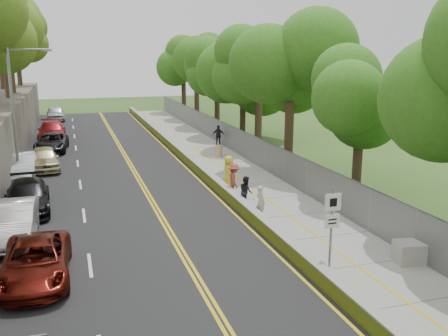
{
  "coord_description": "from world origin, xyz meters",
  "views": [
    {
      "loc": [
        -7.58,
        -17.82,
        7.75
      ],
      "look_at": [
        0.5,
        8.0,
        1.4
      ],
      "focal_mm": 40.0,
      "sensor_mm": 36.0,
      "label": 1
    }
  ],
  "objects_px": {
    "signpost": "(332,219)",
    "painter_0": "(229,172)",
    "construction_barrel": "(219,151)",
    "concrete_block": "(411,252)",
    "car_1": "(14,222)",
    "streetlight": "(17,105)",
    "car_2": "(36,261)",
    "person_far": "(218,136)"
  },
  "relations": [
    {
      "from": "signpost",
      "to": "painter_0",
      "type": "relative_size",
      "value": 1.61
    },
    {
      "from": "signpost",
      "to": "construction_barrel",
      "type": "relative_size",
      "value": 3.74
    },
    {
      "from": "concrete_block",
      "to": "car_1",
      "type": "bearing_deg",
      "value": 154.34
    },
    {
      "from": "car_1",
      "to": "painter_0",
      "type": "relative_size",
      "value": 2.49
    },
    {
      "from": "streetlight",
      "to": "car_2",
      "type": "bearing_deg",
      "value": -84.32
    },
    {
      "from": "signpost",
      "to": "construction_barrel",
      "type": "bearing_deg",
      "value": 84.52
    },
    {
      "from": "person_far",
      "to": "streetlight",
      "type": "bearing_deg",
      "value": 45.93
    },
    {
      "from": "construction_barrel",
      "to": "car_1",
      "type": "relative_size",
      "value": 0.17
    },
    {
      "from": "signpost",
      "to": "car_1",
      "type": "relative_size",
      "value": 0.65
    },
    {
      "from": "car_1",
      "to": "car_2",
      "type": "relative_size",
      "value": 0.98
    },
    {
      "from": "painter_0",
      "to": "car_2",
      "type": "bearing_deg",
      "value": 118.37
    },
    {
      "from": "car_2",
      "to": "concrete_block",
      "type": "bearing_deg",
      "value": -9.41
    },
    {
      "from": "construction_barrel",
      "to": "concrete_block",
      "type": "distance_m",
      "value": 20.65
    },
    {
      "from": "concrete_block",
      "to": "car_1",
      "type": "xyz_separation_m",
      "value": [
        -14.34,
        6.89,
        0.39
      ]
    },
    {
      "from": "streetlight",
      "to": "person_far",
      "type": "bearing_deg",
      "value": 26.71
    },
    {
      "from": "car_1",
      "to": "person_far",
      "type": "bearing_deg",
      "value": 52.7
    },
    {
      "from": "construction_barrel",
      "to": "painter_0",
      "type": "xyz_separation_m",
      "value": [
        -2.08,
        -8.84,
        0.55
      ]
    },
    {
      "from": "construction_barrel",
      "to": "person_far",
      "type": "bearing_deg",
      "value": 73.54
    },
    {
      "from": "car_2",
      "to": "person_far",
      "type": "distance_m",
      "value": 25.72
    },
    {
      "from": "streetlight",
      "to": "signpost",
      "type": "bearing_deg",
      "value": -55.92
    },
    {
      "from": "car_1",
      "to": "construction_barrel",
      "type": "bearing_deg",
      "value": 47.85
    },
    {
      "from": "signpost",
      "to": "concrete_block",
      "type": "height_order",
      "value": "signpost"
    },
    {
      "from": "streetlight",
      "to": "construction_barrel",
      "type": "height_order",
      "value": "streetlight"
    },
    {
      "from": "streetlight",
      "to": "painter_0",
      "type": "height_order",
      "value": "streetlight"
    },
    {
      "from": "streetlight",
      "to": "person_far",
      "type": "relative_size",
      "value": 4.6
    },
    {
      "from": "car_1",
      "to": "person_far",
      "type": "relative_size",
      "value": 2.75
    },
    {
      "from": "car_1",
      "to": "painter_0",
      "type": "height_order",
      "value": "painter_0"
    },
    {
      "from": "streetlight",
      "to": "car_1",
      "type": "relative_size",
      "value": 1.67
    },
    {
      "from": "concrete_block",
      "to": "construction_barrel",
      "type": "bearing_deg",
      "value": 93.61
    },
    {
      "from": "streetlight",
      "to": "car_1",
      "type": "distance_m",
      "value": 11.09
    },
    {
      "from": "construction_barrel",
      "to": "person_far",
      "type": "distance_m",
      "value": 4.26
    },
    {
      "from": "signpost",
      "to": "car_1",
      "type": "height_order",
      "value": "signpost"
    },
    {
      "from": "streetlight",
      "to": "concrete_block",
      "type": "xyz_separation_m",
      "value": [
        14.76,
        -17.3,
        -4.2
      ]
    },
    {
      "from": "concrete_block",
      "to": "signpost",
      "type": "bearing_deg",
      "value": 175.05
    },
    {
      "from": "concrete_block",
      "to": "car_2",
      "type": "height_order",
      "value": "car_2"
    },
    {
      "from": "streetlight",
      "to": "construction_barrel",
      "type": "xyz_separation_m",
      "value": [
        13.46,
        3.31,
        -4.18
      ]
    },
    {
      "from": "streetlight",
      "to": "painter_0",
      "type": "distance_m",
      "value": 13.16
    },
    {
      "from": "signpost",
      "to": "car_1",
      "type": "bearing_deg",
      "value": 149.22
    },
    {
      "from": "signpost",
      "to": "car_1",
      "type": "distance_m",
      "value": 12.96
    },
    {
      "from": "streetlight",
      "to": "car_1",
      "type": "xyz_separation_m",
      "value": [
        0.42,
        -10.41,
        -3.81
      ]
    },
    {
      "from": "construction_barrel",
      "to": "person_far",
      "type": "height_order",
      "value": "person_far"
    },
    {
      "from": "streetlight",
      "to": "car_2",
      "type": "xyz_separation_m",
      "value": [
        1.46,
        -14.7,
        -3.92
      ]
    }
  ]
}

